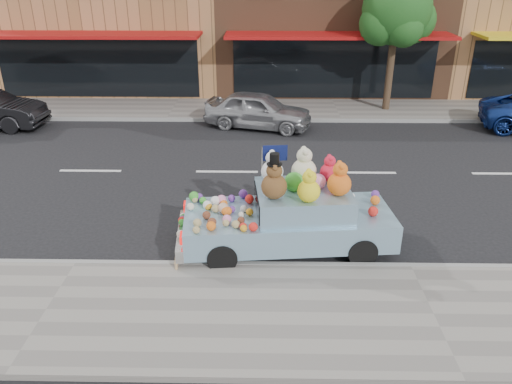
{
  "coord_description": "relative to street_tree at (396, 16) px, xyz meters",
  "views": [
    {
      "loc": [
        -2.91,
        -13.39,
        5.59
      ],
      "look_at": [
        -3.08,
        -4.06,
        1.25
      ],
      "focal_mm": 35.0,
      "sensor_mm": 36.0,
      "label": 1
    }
  ],
  "objects": [
    {
      "name": "far_kerb",
      "position": [
        -2.03,
        -1.55,
        -3.63
      ],
      "size": [
        60.0,
        0.12,
        0.13
      ],
      "primitive_type": "cube",
      "color": "gray",
      "rests_on": "ground"
    },
    {
      "name": "ground",
      "position": [
        -2.03,
        -6.55,
        -3.69
      ],
      "size": [
        120.0,
        120.0,
        0.0
      ],
      "primitive_type": "plane",
      "color": "black",
      "rests_on": "ground"
    },
    {
      "name": "storefront_mid",
      "position": [
        -2.03,
        5.42,
        -0.05
      ],
      "size": [
        10.0,
        9.8,
        7.3
      ],
      "color": "brown",
      "rests_on": "ground"
    },
    {
      "name": "near_sidewalk",
      "position": [
        -2.03,
        -13.05,
        -3.63
      ],
      "size": [
        60.0,
        3.0,
        0.12
      ],
      "primitive_type": "cube",
      "color": "gray",
      "rests_on": "ground"
    },
    {
      "name": "car_silver",
      "position": [
        -5.18,
        -2.29,
        -3.03
      ],
      "size": [
        4.15,
        2.54,
        1.32
      ],
      "primitive_type": "imported",
      "rotation": [
        0.0,
        0.0,
        1.3
      ],
      "color": "#ACADB1",
      "rests_on": "ground"
    },
    {
      "name": "street_tree",
      "position": [
        0.0,
        0.0,
        0.0
      ],
      "size": [
        3.0,
        2.7,
        5.22
      ],
      "color": "#38281C",
      "rests_on": "ground"
    },
    {
      "name": "storefront_left",
      "position": [
        -12.03,
        5.42,
        -0.05
      ],
      "size": [
        10.0,
        9.8,
        7.3
      ],
      "color": "#AC7448",
      "rests_on": "ground"
    },
    {
      "name": "art_car",
      "position": [
        -4.41,
        -10.72,
        -2.9
      ],
      "size": [
        4.62,
        2.15,
        2.29
      ],
      "rotation": [
        0.0,
        0.0,
        0.09
      ],
      "color": "black",
      "rests_on": "ground"
    },
    {
      "name": "far_sidewalk",
      "position": [
        -2.03,
        -0.05,
        -3.63
      ],
      "size": [
        60.0,
        3.0,
        0.12
      ],
      "primitive_type": "cube",
      "color": "gray",
      "rests_on": "ground"
    },
    {
      "name": "near_kerb",
      "position": [
        -2.03,
        -11.55,
        -3.63
      ],
      "size": [
        60.0,
        0.12,
        0.13
      ],
      "primitive_type": "cube",
      "color": "gray",
      "rests_on": "ground"
    }
  ]
}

